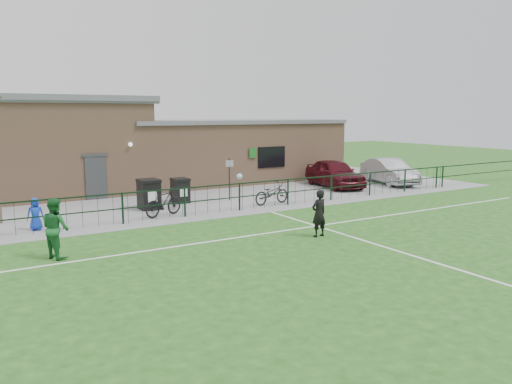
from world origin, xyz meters
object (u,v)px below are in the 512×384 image
bicycle_d (163,203)px  ball_ground (54,234)px  car_silver (389,171)px  bicycle_e (272,193)px  wheelie_bin_right (180,191)px  car_maroon (334,173)px  wheelie_bin_left (149,195)px  sign_post (229,179)px  spectator_child (35,214)px  outfield_player (55,228)px

bicycle_d → ball_ground: size_ratio=8.81×
car_silver → bicycle_e: (-9.52, -2.03, -0.24)m
wheelie_bin_right → car_maroon: 9.32m
wheelie_bin_left → car_silver: 14.69m
sign_post → bicycle_e: bearing=-57.8°
spectator_child → car_maroon: bearing=21.9°
outfield_player → spectator_child: bearing=-22.4°
bicycle_d → bicycle_e: (5.17, 0.01, -0.05)m
wheelie_bin_right → car_maroon: bearing=2.4°
sign_post → spectator_child: sign_post is taller
wheelie_bin_left → bicycle_d: 1.75m
sign_post → car_maroon: (7.09, 0.80, -0.23)m
car_maroon → spectator_child: 16.05m
car_maroon → outfield_player: size_ratio=2.60×
car_silver → wheelie_bin_right: bearing=-166.6°
car_silver → spectator_child: 19.53m
car_maroon → bicycle_d: car_maroon is taller
wheelie_bin_right → sign_post: 2.37m
bicycle_d → spectator_child: spectator_child is taller
bicycle_d → car_silver: bearing=-102.6°
sign_post → ball_ground: bearing=-159.5°
wheelie_bin_right → outfield_player: bearing=-133.9°
ball_ground → outfield_player: bearing=-97.3°
wheelie_bin_right → spectator_child: bearing=-157.7°
wheelie_bin_left → wheelie_bin_right: 1.94m
wheelie_bin_right → car_silver: (12.92, -0.50, 0.21)m
spectator_child → sign_post: bearing=24.3°
outfield_player → ball_ground: outfield_player is taller
car_silver → outfield_player: (-19.41, -5.90, 0.12)m
car_silver → wheelie_bin_left: bearing=-163.2°
car_maroon → sign_post: bearing=-162.2°
bicycle_e → outfield_player: (-9.88, -3.88, 0.36)m
bicycle_d → outfield_player: size_ratio=1.05×
sign_post → bicycle_d: size_ratio=1.09×
outfield_player → car_maroon: bearing=-90.2°
sign_post → bicycle_e: size_ratio=1.06×
wheelie_bin_right → car_maroon: car_maroon is taller
spectator_child → outfield_player: size_ratio=0.66×
sign_post → ball_ground: size_ratio=9.61×
wheelie_bin_left → bicycle_e: size_ratio=0.64×
car_maroon → outfield_player: 17.10m
bicycle_d → spectator_child: bearing=68.9°
wheelie_bin_left → bicycle_e: wheelie_bin_left is taller
bicycle_d → wheelie_bin_right: bearing=-55.5°
spectator_child → outfield_player: bearing=-77.1°
car_silver → sign_post: bearing=-163.5°
sign_post → bicycle_d: (-4.00, -1.87, -0.45)m
wheelie_bin_left → wheelie_bin_right: bearing=23.8°
wheelie_bin_right → bicycle_e: 4.23m
car_silver → outfield_player: bearing=-147.5°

